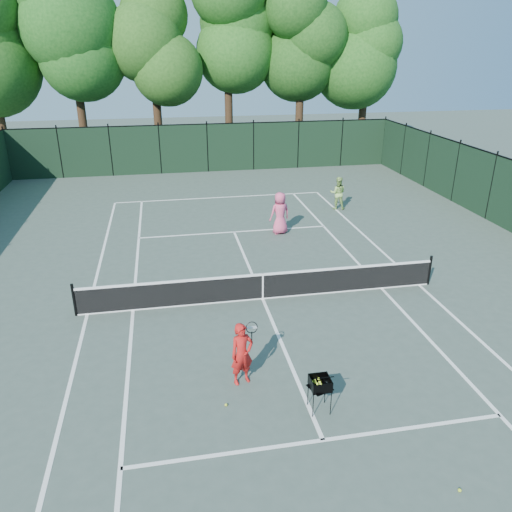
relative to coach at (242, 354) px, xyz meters
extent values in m
plane|color=#404E44|center=(1.34, 4.14, -0.80)|extent=(90.00, 90.00, 0.00)
cube|color=white|center=(-4.15, 4.14, -0.80)|extent=(0.10, 23.77, 0.01)
cube|color=white|center=(6.82, 4.14, -0.80)|extent=(0.10, 23.77, 0.01)
cube|color=white|center=(-2.78, 4.14, -0.80)|extent=(0.10, 23.77, 0.01)
cube|color=white|center=(5.45, 4.14, -0.80)|extent=(0.10, 23.77, 0.01)
cube|color=white|center=(1.34, 16.03, -0.80)|extent=(10.97, 0.10, 0.01)
cube|color=white|center=(1.34, -2.26, -0.80)|extent=(8.23, 0.10, 0.01)
cube|color=white|center=(1.34, 10.54, -0.80)|extent=(8.23, 0.10, 0.01)
cube|color=white|center=(1.34, 4.14, -0.80)|extent=(0.10, 12.80, 0.01)
cube|color=black|center=(1.34, 4.14, -0.35)|extent=(11.60, 0.03, 0.85)
cube|color=white|center=(1.34, 4.14, 0.07)|extent=(11.60, 0.05, 0.07)
cube|color=white|center=(1.34, 4.14, -0.78)|extent=(11.60, 0.05, 0.04)
cube|color=white|center=(1.34, 4.14, -0.35)|extent=(0.05, 0.04, 0.91)
cylinder|color=black|center=(-4.46, 4.14, -0.27)|extent=(0.09, 0.09, 1.06)
cylinder|color=black|center=(7.14, 4.14, -0.27)|extent=(0.09, 0.09, 1.06)
cube|color=black|center=(1.34, 22.14, 0.70)|extent=(24.00, 0.05, 3.00)
cylinder|color=black|center=(-11.66, 25.64, 1.45)|extent=(0.56, 0.56, 4.50)
cylinder|color=black|center=(-6.66, 26.14, 1.60)|extent=(0.56, 0.56, 4.80)
ellipsoid|color=#154814|center=(-6.66, 26.14, 7.91)|extent=(6.80, 6.80, 10.54)
cylinder|color=black|center=(-1.66, 25.94, 1.35)|extent=(0.56, 0.56, 4.30)
ellipsoid|color=#1D4814|center=(-1.66, 25.94, 6.95)|extent=(6.00, 6.00, 9.30)
cylinder|color=black|center=(3.34, 26.44, 1.70)|extent=(0.56, 0.56, 5.00)
ellipsoid|color=#1A4D16|center=(3.34, 26.44, 8.22)|extent=(7.00, 7.00, 10.85)
cylinder|color=black|center=(8.34, 25.74, 1.50)|extent=(0.56, 0.56, 4.60)
ellipsoid|color=#164212|center=(8.34, 25.74, 7.36)|extent=(6.20, 6.20, 9.61)
cylinder|color=black|center=(13.34, 26.24, 1.40)|extent=(0.56, 0.56, 4.40)
ellipsoid|color=#194B15|center=(13.34, 26.24, 6.93)|extent=(5.80, 5.80, 8.99)
imported|color=red|center=(0.00, 0.00, 0.00)|extent=(0.67, 0.54, 1.60)
cylinder|color=black|center=(0.32, 0.47, 0.15)|extent=(0.03, 0.03, 0.30)
torus|color=black|center=(0.32, 0.47, 0.42)|extent=(0.30, 0.10, 0.30)
imported|color=#E24F79|center=(3.28, 10.04, 0.11)|extent=(1.01, 0.78, 1.83)
imported|color=#94BE5F|center=(6.91, 12.94, 0.01)|extent=(0.93, 0.81, 1.63)
cylinder|color=black|center=(1.33, -1.53, -0.50)|extent=(0.02, 0.02, 0.60)
cylinder|color=black|center=(1.74, -1.53, -0.50)|extent=(0.02, 0.02, 0.60)
cylinder|color=black|center=(1.33, -1.13, -0.50)|extent=(0.02, 0.02, 0.60)
cylinder|color=black|center=(1.74, -1.13, -0.50)|extent=(0.02, 0.02, 0.60)
cube|color=black|center=(1.53, -1.33, -0.07)|extent=(0.57, 0.57, 0.25)
sphere|color=#C9EA2F|center=(1.53, -1.33, -0.15)|extent=(0.07, 0.07, 0.07)
sphere|color=#C9EA2F|center=(1.53, -1.33, -0.15)|extent=(0.07, 0.07, 0.07)
sphere|color=#C9EA2F|center=(1.53, -1.33, -0.15)|extent=(0.07, 0.07, 0.07)
sphere|color=#C9EA2F|center=(1.53, -1.33, -0.15)|extent=(0.07, 0.07, 0.07)
sphere|color=#C9EA2F|center=(1.53, -1.33, -0.15)|extent=(0.07, 0.07, 0.07)
sphere|color=#C9EA2F|center=(1.53, -1.33, -0.15)|extent=(0.07, 0.07, 0.07)
sphere|color=#C9EA2F|center=(1.53, -1.33, -0.15)|extent=(0.07, 0.07, 0.07)
sphere|color=#C9EA2F|center=(1.53, -1.33, -0.15)|extent=(0.07, 0.07, 0.07)
sphere|color=#C9EA2F|center=(1.53, -1.33, -0.15)|extent=(0.07, 0.07, 0.07)
sphere|color=#C9EA2F|center=(1.53, -1.33, -0.15)|extent=(0.07, 0.07, 0.07)
sphere|color=#C9EA2F|center=(1.53, -1.33, -0.15)|extent=(0.07, 0.07, 0.07)
sphere|color=#C9EA2F|center=(1.53, -1.33, -0.15)|extent=(0.07, 0.07, 0.07)
sphere|color=#C9EA2F|center=(1.53, -1.33, -0.15)|extent=(0.07, 0.07, 0.07)
sphere|color=#C9EA2F|center=(1.53, -1.33, -0.15)|extent=(0.07, 0.07, 0.07)
sphere|color=#C9EA2F|center=(1.53, -1.33, -0.15)|extent=(0.07, 0.07, 0.07)
sphere|color=#B2D22A|center=(3.42, -3.97, -0.77)|extent=(0.07, 0.07, 0.07)
sphere|color=#C4D52B|center=(-0.51, -0.82, -0.77)|extent=(0.07, 0.07, 0.07)
camera|label=1|loc=(-1.53, -9.94, 6.80)|focal=35.00mm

